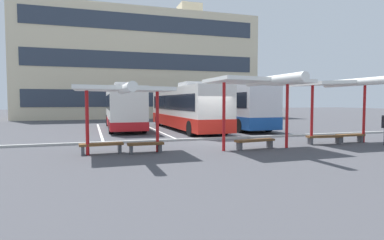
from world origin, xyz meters
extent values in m
plane|color=#47474C|center=(0.00, 0.00, 0.00)|extent=(160.00, 160.00, 0.00)
cube|color=beige|center=(0.00, 30.94, 7.01)|extent=(31.16, 14.24, 14.03)
cube|color=#2D3847|center=(0.00, 23.79, 2.57)|extent=(28.66, 0.08, 2.06)
cube|color=#2D3847|center=(0.00, 23.79, 7.25)|extent=(28.66, 0.08, 2.06)
cube|color=#2D3847|center=(0.00, 23.79, 11.92)|extent=(28.66, 0.08, 2.06)
cube|color=beige|center=(7.79, 30.94, 15.43)|extent=(3.20, 3.20, 2.80)
cube|color=silver|center=(-4.31, 9.61, 1.75)|extent=(2.70, 10.52, 2.96)
cube|color=red|center=(-4.31, 9.61, 0.56)|extent=(2.74, 10.56, 0.58)
cube|color=black|center=(-4.31, 9.61, 2.15)|extent=(2.71, 9.68, 1.07)
cube|color=black|center=(-4.18, 14.81, 2.11)|extent=(2.15, 0.13, 1.77)
cube|color=silver|center=(-4.34, 8.30, 3.41)|extent=(1.52, 2.24, 0.36)
cylinder|color=black|center=(-5.34, 13.27, 0.50)|extent=(0.32, 1.01, 1.00)
cylinder|color=black|center=(-3.10, 13.21, 0.50)|extent=(0.32, 1.01, 1.00)
cylinder|color=black|center=(-5.52, 6.01, 0.50)|extent=(0.32, 1.01, 1.00)
cylinder|color=black|center=(-3.28, 5.96, 0.50)|extent=(0.32, 1.01, 1.00)
cube|color=silver|center=(0.20, 7.49, 1.75)|extent=(2.69, 12.53, 2.95)
cube|color=red|center=(0.20, 7.49, 0.70)|extent=(2.73, 12.57, 0.85)
cube|color=black|center=(0.20, 7.49, 2.13)|extent=(2.70, 11.53, 1.09)
cube|color=black|center=(0.09, 13.71, 2.11)|extent=(2.17, 0.12, 1.77)
cube|color=silver|center=(0.23, 5.93, 3.41)|extent=(1.52, 2.23, 0.36)
cylinder|color=black|center=(-1.02, 12.12, 0.50)|extent=(0.32, 1.01, 1.00)
cylinder|color=black|center=(1.25, 12.16, 0.50)|extent=(0.32, 1.01, 1.00)
cylinder|color=black|center=(-0.85, 2.83, 0.50)|extent=(0.32, 1.01, 1.00)
cylinder|color=black|center=(1.42, 2.87, 0.50)|extent=(0.32, 1.01, 1.00)
cube|color=silver|center=(4.24, 7.42, 1.82)|extent=(2.47, 10.07, 3.10)
cube|color=#194C9E|center=(4.24, 7.42, 0.70)|extent=(2.51, 10.11, 0.86)
cube|color=black|center=(4.24, 7.42, 2.28)|extent=(2.50, 9.27, 1.08)
cube|color=black|center=(4.24, 12.42, 2.19)|extent=(2.17, 0.08, 1.86)
cube|color=silver|center=(4.24, 6.16, 3.55)|extent=(1.48, 2.20, 0.36)
cylinder|color=black|center=(3.11, 10.85, 0.50)|extent=(0.30, 1.00, 1.00)
cylinder|color=black|center=(5.38, 10.85, 0.50)|extent=(0.30, 1.00, 1.00)
cylinder|color=black|center=(3.11, 3.98, 0.50)|extent=(0.30, 1.00, 1.00)
cylinder|color=black|center=(5.38, 3.98, 0.50)|extent=(0.30, 1.00, 1.00)
cube|color=white|center=(-6.19, 8.57, 0.00)|extent=(0.16, 14.00, 0.01)
cube|color=white|center=(-2.06, 8.57, 0.00)|extent=(0.16, 14.00, 0.01)
cube|color=white|center=(2.06, 8.57, 0.00)|extent=(0.16, 14.00, 0.01)
cube|color=white|center=(6.19, 8.57, 0.00)|extent=(0.16, 14.00, 0.01)
cylinder|color=red|center=(-6.97, -2.51, 1.32)|extent=(0.14, 0.14, 2.64)
cylinder|color=red|center=(-4.06, -2.51, 1.32)|extent=(0.14, 0.14, 2.64)
cube|color=white|center=(-5.51, -2.51, 2.72)|extent=(3.91, 2.78, 0.20)
cylinder|color=white|center=(-5.51, -3.75, 2.69)|extent=(0.36, 3.91, 0.36)
cube|color=brown|center=(-6.41, -2.33, 0.40)|extent=(1.82, 0.55, 0.10)
cube|color=#4C4C51|center=(-7.16, -2.38, 0.17)|extent=(0.14, 0.34, 0.35)
cube|color=#4C4C51|center=(-5.67, -2.27, 0.17)|extent=(0.14, 0.34, 0.35)
cube|color=brown|center=(-4.61, -2.70, 0.40)|extent=(1.53, 0.43, 0.10)
cube|color=#4C4C51|center=(-5.23, -2.71, 0.17)|extent=(0.12, 0.34, 0.35)
cube|color=#4C4C51|center=(-4.00, -2.70, 0.17)|extent=(0.12, 0.34, 0.35)
cylinder|color=red|center=(-1.22, -3.20, 1.52)|extent=(0.14, 0.14, 3.03)
cylinder|color=red|center=(2.02, -3.20, 1.52)|extent=(0.14, 0.14, 3.03)
cube|color=white|center=(0.40, -3.20, 3.11)|extent=(4.24, 2.94, 0.24)
cylinder|color=white|center=(0.40, -4.52, 3.08)|extent=(0.36, 4.23, 0.36)
cube|color=brown|center=(0.40, -3.08, 0.40)|extent=(2.04, 0.66, 0.10)
cube|color=#4C4C51|center=(-0.44, -3.18, 0.17)|extent=(0.16, 0.35, 0.35)
cube|color=#4C4C51|center=(1.24, -2.97, 0.17)|extent=(0.16, 0.35, 0.35)
cylinder|color=red|center=(3.83, -2.69, 1.54)|extent=(0.14, 0.14, 3.08)
cylinder|color=red|center=(7.17, -2.69, 1.54)|extent=(0.14, 0.14, 3.08)
cube|color=white|center=(5.50, -2.69, 3.16)|extent=(4.35, 2.57, 0.36)
cylinder|color=white|center=(5.50, -3.83, 3.13)|extent=(0.36, 4.34, 0.36)
cube|color=brown|center=(4.60, -2.72, 0.40)|extent=(1.91, 0.66, 0.10)
cube|color=#4C4C51|center=(3.82, -2.62, 0.17)|extent=(0.16, 0.35, 0.35)
cube|color=#4C4C51|center=(5.38, -2.82, 0.17)|extent=(0.16, 0.35, 0.35)
cube|color=brown|center=(6.40, -2.58, 0.40)|extent=(1.58, 0.51, 0.10)
cube|color=#4C4C51|center=(5.77, -2.54, 0.17)|extent=(0.14, 0.34, 0.35)
cube|color=#4C4C51|center=(7.03, -2.62, 0.17)|extent=(0.14, 0.34, 0.35)
cube|color=#ADADA8|center=(0.00, 0.87, 0.06)|extent=(44.00, 0.24, 0.12)
camera|label=1|loc=(-6.83, -16.14, 2.20)|focal=29.82mm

